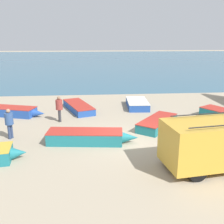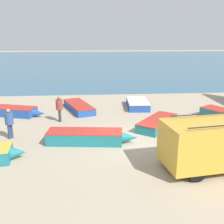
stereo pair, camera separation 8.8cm
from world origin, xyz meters
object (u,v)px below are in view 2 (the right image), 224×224
object	(u,v)px
fishing_rowboat_1	(158,122)
fishing_rowboat_4	(137,104)
parked_van	(221,142)
fishing_rowboat_3	(89,137)
fisherman_0	(59,107)
fisherman_1	(9,121)
fishing_rowboat_0	(11,111)
fishing_rowboat_6	(78,107)

from	to	relation	value
fishing_rowboat_1	fishing_rowboat_4	bearing A→B (deg)	43.54
parked_van	fishing_rowboat_3	xyz separation A→B (m)	(-5.68, 3.21, -0.83)
parked_van	fishing_rowboat_1	size ratio (longest dim) A/B	1.34
fishing_rowboat_4	fisherman_0	size ratio (longest dim) A/B	2.25
fisherman_0	fisherman_1	size ratio (longest dim) A/B	1.01
fishing_rowboat_0	fishing_rowboat_6	world-z (taller)	fishing_rowboat_0
fishing_rowboat_6	fisherman_1	distance (m)	6.78
fishing_rowboat_6	fishing_rowboat_4	bearing A→B (deg)	-104.34
fishing_rowboat_1	fishing_rowboat_6	distance (m)	6.90
fishing_rowboat_0	fishing_rowboat_6	distance (m)	4.90
parked_van	fishing_rowboat_4	bearing A→B (deg)	91.87
fishing_rowboat_0	fishing_rowboat_6	xyz separation A→B (m)	(4.77, 1.14, -0.06)
parked_van	fisherman_0	world-z (taller)	parked_van
parked_van	fisherman_0	distance (m)	10.41
fishing_rowboat_0	fishing_rowboat_4	distance (m)	9.68
fishing_rowboat_4	fishing_rowboat_1	bearing A→B (deg)	-171.41
parked_van	fishing_rowboat_6	size ratio (longest dim) A/B	1.07
fishing_rowboat_4	fisherman_0	bearing A→B (deg)	122.82
parked_van	fishing_rowboat_3	world-z (taller)	parked_van
fishing_rowboat_3	fisherman_0	bearing A→B (deg)	123.07
parked_van	fishing_rowboat_4	world-z (taller)	parked_van
fisherman_0	fishing_rowboat_1	bearing A→B (deg)	147.13
fishing_rowboat_6	fisherman_0	size ratio (longest dim) A/B	2.83
fishing_rowboat_0	fishing_rowboat_3	world-z (taller)	fishing_rowboat_3
fishing_rowboat_1	fishing_rowboat_3	bearing A→B (deg)	155.34
parked_van	fishing_rowboat_6	bearing A→B (deg)	115.58
fishing_rowboat_3	fisherman_0	xyz separation A→B (m)	(-1.95, 3.87, 0.70)
parked_van	fisherman_0	size ratio (longest dim) A/B	3.03
fishing_rowboat_3	fishing_rowboat_4	bearing A→B (deg)	67.79
fishing_rowboat_6	fisherman_0	world-z (taller)	fisherman_0
fishing_rowboat_6	fisherman_0	distance (m)	3.17
fishing_rowboat_4	fisherman_1	xyz separation A→B (m)	(-8.29, -6.22, 0.74)
fisherman_0	fisherman_1	bearing A→B (deg)	31.10
parked_van	fisherman_1	distance (m)	10.91
fishing_rowboat_0	fisherman_0	size ratio (longest dim) A/B	2.79
fishing_rowboat_0	fisherman_1	bearing A→B (deg)	-57.88
fisherman_0	fisherman_1	distance (m)	3.76
fishing_rowboat_6	parked_van	bearing A→B (deg)	-166.70
fishing_rowboat_4	fishing_rowboat_6	xyz separation A→B (m)	(-4.78, -0.48, -0.03)
parked_van	fishing_rowboat_4	xyz separation A→B (m)	(-1.77, 10.42, -0.88)
parked_van	fisherman_1	world-z (taller)	parked_van
fishing_rowboat_4	fishing_rowboat_0	bearing A→B (deg)	102.72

